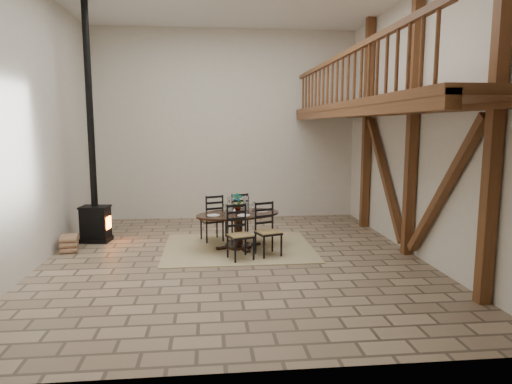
{
  "coord_description": "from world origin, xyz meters",
  "views": [
    {
      "loc": [
        -0.44,
        -8.31,
        2.48
      ],
      "look_at": [
        0.46,
        0.4,
        1.21
      ],
      "focal_mm": 32.0,
      "sensor_mm": 36.0,
      "label": 1
    }
  ],
  "objects": [
    {
      "name": "log_stack",
      "position": [
        -3.24,
        0.85,
        0.16
      ],
      "size": [
        0.39,
        0.48,
        0.33
      ],
      "rotation": [
        0.0,
        0.0,
        0.18
      ],
      "color": "#9C7457",
      "rests_on": "ground"
    },
    {
      "name": "log_basket",
      "position": [
        -2.99,
        1.83,
        0.16
      ],
      "size": [
        0.46,
        0.46,
        0.38
      ],
      "rotation": [
        0.0,
        0.0,
        0.0
      ],
      "color": "brown",
      "rests_on": "ground"
    },
    {
      "name": "room_shell",
      "position": [
        1.19,
        0.0,
        3.01
      ],
      "size": [
        7.02,
        8.02,
        5.01
      ],
      "color": "silver",
      "rests_on": "ground"
    },
    {
      "name": "rug",
      "position": [
        0.13,
        0.76,
        0.01
      ],
      "size": [
        3.0,
        2.5,
        0.02
      ],
      "primitive_type": "cube",
      "color": "tan",
      "rests_on": "ground"
    },
    {
      "name": "dining_table",
      "position": [
        0.13,
        0.76,
        0.42
      ],
      "size": [
        2.02,
        2.18,
        1.13
      ],
      "rotation": [
        0.0,
        0.0,
        0.34
      ],
      "color": "black",
      "rests_on": "ground"
    },
    {
      "name": "wood_stove",
      "position": [
        -2.9,
        1.63,
        1.14
      ],
      "size": [
        0.66,
        0.54,
        5.0
      ],
      "rotation": [
        0.0,
        0.0,
        -0.14
      ],
      "color": "black",
      "rests_on": "ground"
    },
    {
      "name": "ground",
      "position": [
        0.0,
        0.0,
        0.0
      ],
      "size": [
        8.0,
        8.0,
        0.0
      ],
      "primitive_type": "plane",
      "color": "#998266",
      "rests_on": "ground"
    }
  ]
}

